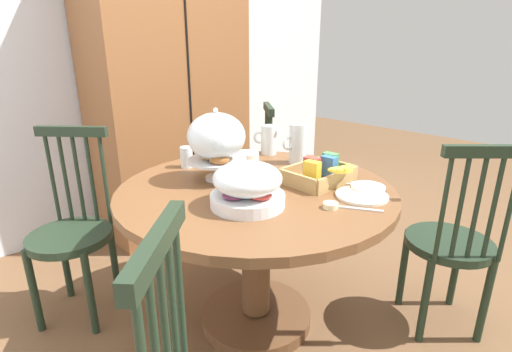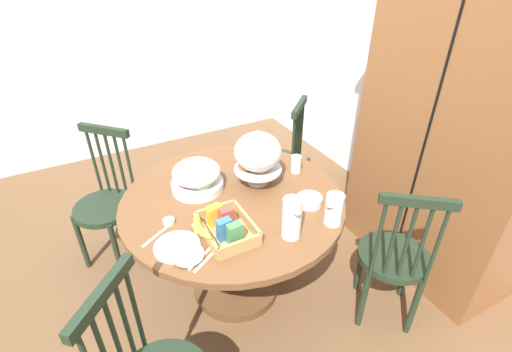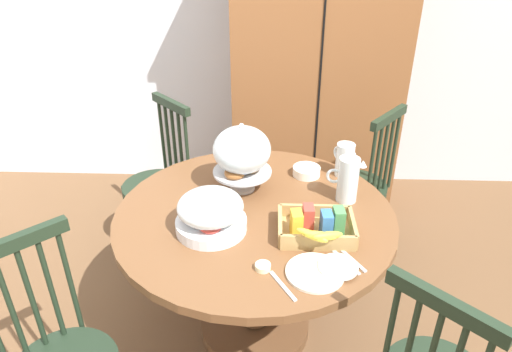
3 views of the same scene
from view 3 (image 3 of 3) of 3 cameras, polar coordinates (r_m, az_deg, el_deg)
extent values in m
cube|color=silver|center=(3.43, 2.80, 19.44)|extent=(4.80, 0.06, 2.60)
cube|color=brown|center=(3.20, 7.42, 12.06)|extent=(1.10, 0.56, 1.90)
cube|color=black|center=(2.91, 7.96, 12.18)|extent=(0.01, 0.01, 1.52)
cylinder|color=brown|center=(2.08, -0.16, -4.91)|extent=(1.26, 1.26, 0.04)
cylinder|color=brown|center=(2.29, -0.15, -11.86)|extent=(0.14, 0.14, 0.63)
cylinder|color=brown|center=(2.54, -0.14, -17.89)|extent=(0.56, 0.56, 0.06)
cylinder|color=#1E2D1E|center=(2.88, -12.34, -1.37)|extent=(0.40, 0.40, 0.04)
cylinder|color=#1E2D1E|center=(3.06, -15.48, -4.84)|extent=(0.04, 0.04, 0.45)
cylinder|color=#1E2D1E|center=(2.85, -12.87, -7.31)|extent=(0.04, 0.04, 0.45)
cylinder|color=#1E2D1E|center=(3.16, -11.01, -3.04)|extent=(0.04, 0.04, 0.45)
cylinder|color=#1E2D1E|center=(2.96, -8.17, -5.27)|extent=(0.04, 0.04, 0.45)
cylinder|color=#1E2D1E|center=(2.95, -11.53, 4.74)|extent=(0.02, 0.02, 0.48)
cylinder|color=#1E2D1E|center=(2.89, -10.81, 4.31)|extent=(0.02, 0.02, 0.48)
cylinder|color=#1E2D1E|center=(2.84, -10.07, 3.87)|extent=(0.02, 0.02, 0.48)
cylinder|color=#1E2D1E|center=(2.78, -9.30, 3.41)|extent=(0.02, 0.02, 0.48)
cylinder|color=#1E2D1E|center=(2.73, -8.51, 2.93)|extent=(0.02, 0.02, 0.48)
cube|color=#1E2D1E|center=(2.74, -10.55, 8.78)|extent=(0.27, 0.29, 0.05)
cylinder|color=#1E2D1E|center=(1.89, -27.98, -14.49)|extent=(0.02, 0.02, 0.48)
cylinder|color=#1E2D1E|center=(1.89, -25.95, -13.73)|extent=(0.02, 0.02, 0.48)
cylinder|color=#1E2D1E|center=(1.90, -23.95, -12.95)|extent=(0.02, 0.02, 0.48)
cylinder|color=#1E2D1E|center=(1.91, -21.99, -12.17)|extent=(0.02, 0.02, 0.48)
cube|color=#1E2D1E|center=(1.74, -27.81, -7.37)|extent=(0.28, 0.28, 0.05)
cylinder|color=#1E2D1E|center=(1.65, 16.06, -18.96)|extent=(0.02, 0.02, 0.48)
cube|color=#1E2D1E|center=(1.44, 22.41, -14.48)|extent=(0.29, 0.27, 0.05)
cylinder|color=#1E2D1E|center=(2.88, 12.00, -1.33)|extent=(0.40, 0.40, 0.04)
cylinder|color=#1E2D1E|center=(3.16, 10.67, -3.00)|extent=(0.04, 0.04, 0.45)
cylinder|color=#1E2D1E|center=(2.96, 7.84, -5.24)|extent=(0.04, 0.04, 0.45)
cylinder|color=#1E2D1E|center=(3.06, 15.15, -4.79)|extent=(0.04, 0.04, 0.45)
cylinder|color=#1E2D1E|center=(2.85, 12.55, -7.26)|extent=(0.04, 0.04, 0.45)
cylinder|color=#1E2D1E|center=(2.83, 16.72, 2.90)|extent=(0.02, 0.02, 0.48)
cylinder|color=#1E2D1E|center=(2.77, 16.09, 2.42)|extent=(0.02, 0.02, 0.48)
cylinder|color=#1E2D1E|center=(2.71, 15.43, 1.92)|extent=(0.02, 0.02, 0.48)
cylinder|color=#1E2D1E|center=(2.65, 14.75, 1.40)|extent=(0.02, 0.02, 0.48)
cylinder|color=#1E2D1E|center=(2.60, 14.03, 0.85)|extent=(0.02, 0.02, 0.48)
cube|color=#1E2D1E|center=(2.60, 16.19, 6.99)|extent=(0.25, 0.30, 0.05)
cylinder|color=silver|center=(2.24, -1.68, -1.42)|extent=(0.12, 0.12, 0.02)
cylinder|color=silver|center=(2.22, -1.69, -0.59)|extent=(0.03, 0.03, 0.09)
cylinder|color=silver|center=(2.19, -1.71, 0.56)|extent=(0.28, 0.28, 0.01)
torus|color=#B27033|center=(2.18, -0.86, 1.10)|extent=(0.10, 0.10, 0.03)
torus|color=#D19347|center=(2.20, -2.18, 1.41)|extent=(0.10, 0.10, 0.03)
torus|color=#935628|center=(2.13, -2.67, 0.35)|extent=(0.10, 0.10, 0.03)
ellipsoid|color=silver|center=(2.14, -1.76, 3.28)|extent=(0.27, 0.27, 0.22)
sphere|color=silver|center=(2.09, -1.81, 6.24)|extent=(0.02, 0.02, 0.02)
cylinder|color=silver|center=(1.96, -5.55, -6.01)|extent=(0.30, 0.30, 0.05)
ellipsoid|color=beige|center=(1.93, -3.59, -5.08)|extent=(0.09, 0.09, 0.03)
ellipsoid|color=#8CBF59|center=(1.99, -5.16, -4.02)|extent=(0.09, 0.09, 0.03)
ellipsoid|color=#6B2D4C|center=(1.95, -7.55, -4.96)|extent=(0.09, 0.09, 0.03)
ellipsoid|color=#CC3D33|center=(1.88, -5.64, -6.28)|extent=(0.09, 0.09, 0.03)
ellipsoid|color=silver|center=(1.90, -5.68, -3.80)|extent=(0.28, 0.28, 0.13)
cylinder|color=silver|center=(2.36, 10.94, 1.99)|extent=(0.09, 0.09, 0.17)
cylinder|color=orange|center=(2.38, 10.88, 1.44)|extent=(0.08, 0.08, 0.12)
cone|color=silver|center=(2.29, 11.88, 3.00)|extent=(0.05, 0.05, 0.03)
torus|color=silver|center=(2.40, 10.14, 2.80)|extent=(0.05, 0.07, 0.07)
cylinder|color=silver|center=(2.14, 11.32, -0.45)|extent=(0.10, 0.10, 0.22)
cylinder|color=white|center=(2.16, 11.24, -1.20)|extent=(0.08, 0.08, 0.15)
cone|color=silver|center=(2.10, 13.12, 1.51)|extent=(0.04, 0.04, 0.03)
torus|color=silver|center=(2.14, 9.65, -0.01)|extent=(0.08, 0.03, 0.07)
cube|color=tan|center=(1.95, 7.41, -6.93)|extent=(0.30, 0.22, 0.01)
cube|color=tan|center=(1.85, 7.72, -8.23)|extent=(0.30, 0.02, 0.07)
cube|color=tan|center=(2.02, 7.23, -4.42)|extent=(0.30, 0.02, 0.07)
cube|color=tan|center=(1.92, 2.99, -6.18)|extent=(0.02, 0.22, 0.07)
cube|color=tan|center=(1.95, 11.87, -6.26)|extent=(0.02, 0.22, 0.07)
cube|color=gold|center=(1.89, 5.02, -5.92)|extent=(0.05, 0.08, 0.11)
cube|color=#B23D33|center=(1.92, 6.47, -5.19)|extent=(0.05, 0.07, 0.11)
cube|color=#336BAD|center=(1.89, 8.70, -5.97)|extent=(0.05, 0.07, 0.11)
cube|color=#47894C|center=(1.93, 10.17, -5.45)|extent=(0.05, 0.07, 0.11)
ellipsoid|color=yellow|center=(1.78, 6.96, -7.29)|extent=(0.14, 0.08, 0.05)
ellipsoid|color=yellow|center=(1.79, 7.92, -7.29)|extent=(0.13, 0.03, 0.05)
ellipsoid|color=yellow|center=(1.79, 8.89, -7.30)|extent=(0.14, 0.08, 0.05)
cylinder|color=white|center=(1.75, 7.32, -11.77)|extent=(0.22, 0.22, 0.01)
cylinder|color=white|center=(1.77, 10.13, -10.98)|extent=(0.15, 0.15, 0.01)
cylinder|color=white|center=(2.36, 6.27, 0.60)|extent=(0.14, 0.14, 0.04)
cylinder|color=silver|center=(2.45, -1.24, 2.76)|extent=(0.06, 0.06, 0.11)
cylinder|color=beige|center=(1.76, 0.86, -11.16)|extent=(0.06, 0.06, 0.02)
cube|color=silver|center=(1.83, 10.97, -10.33)|extent=(0.10, 0.15, 0.01)
cube|color=silver|center=(1.84, 11.71, -10.02)|extent=(0.10, 0.15, 0.01)
cube|color=silver|center=(1.69, 3.33, -13.42)|extent=(0.10, 0.15, 0.01)
camera|label=1|loc=(1.41, -56.54, -8.21)|focal=26.64mm
camera|label=2|loc=(1.82, 62.53, 17.50)|focal=26.26mm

